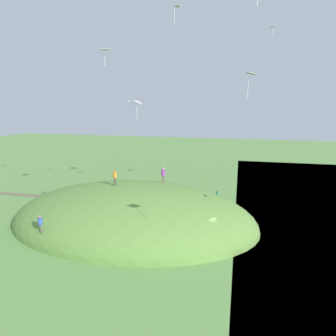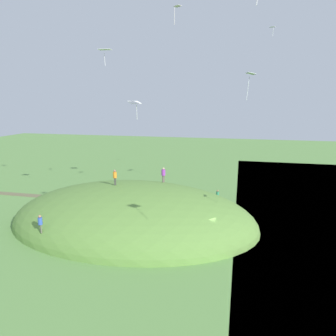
{
  "view_description": "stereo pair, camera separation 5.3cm",
  "coord_description": "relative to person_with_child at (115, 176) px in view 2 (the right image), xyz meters",
  "views": [
    {
      "loc": [
        -2.88,
        26.06,
        12.27
      ],
      "look_at": [
        3.44,
        -1.3,
        6.22
      ],
      "focal_mm": 33.19,
      "sensor_mm": 36.0,
      "label": 1
    },
    {
      "loc": [
        -2.94,
        26.05,
        12.27
      ],
      "look_at": [
        3.44,
        -1.3,
        6.22
      ],
      "focal_mm": 33.19,
      "sensor_mm": 36.0,
      "label": 2
    }
  ],
  "objects": [
    {
      "name": "grass_hill",
      "position": [
        -1.76,
        -0.07,
        -4.92
      ],
      "size": [
        25.43,
        17.37,
        7.9
      ],
      "primitive_type": "ellipsoid",
      "color": "#5D893C",
      "rests_on": "ground_plane"
    },
    {
      "name": "person_watching_kites",
      "position": [
        -4.16,
        -3.64,
        -0.35
      ],
      "size": [
        0.6,
        0.6,
        1.67
      ],
      "rotation": [
        0.0,
        0.0,
        0.6
      ],
      "color": "#574D44",
      "rests_on": "grass_hill"
    },
    {
      "name": "person_with_child",
      "position": [
        0.0,
        0.0,
        0.0
      ],
      "size": [
        0.49,
        0.49,
        1.6
      ],
      "rotation": [
        0.0,
        0.0,
        0.34
      ],
      "color": "#383B33",
      "rests_on": "grass_hill"
    },
    {
      "name": "kite_12",
      "position": [
        -4.21,
        5.56,
        7.22
      ],
      "size": [
        1.06,
        1.11,
        1.44
      ],
      "color": "white"
    },
    {
      "name": "kite_10",
      "position": [
        -12.75,
        1.27,
        9.45
      ],
      "size": [
        0.88,
        1.11,
        2.24
      ],
      "color": "white"
    },
    {
      "name": "kite_0",
      "position": [
        -15.24,
        -12.01,
        15.75
      ],
      "size": [
        0.76,
        0.67,
        1.14
      ],
      "color": "white"
    },
    {
      "name": "person_near_shore",
      "position": [
        3.82,
        7.12,
        -2.52
      ],
      "size": [
        0.5,
        0.5,
        1.61
      ],
      "rotation": [
        0.0,
        0.0,
        2.54
      ],
      "color": "#535444",
      "rests_on": "grass_hill"
    },
    {
      "name": "person_walking_path",
      "position": [
        -9.8,
        -8.49,
        -3.87
      ],
      "size": [
        0.41,
        0.41,
        1.65
      ],
      "rotation": [
        0.0,
        0.0,
        6.13
      ],
      "color": "brown",
      "rests_on": "ground_plane"
    },
    {
      "name": "kite_8",
      "position": [
        0.05,
        1.07,
        11.87
      ],
      "size": [
        1.18,
        0.86,
        1.42
      ],
      "color": "white"
    },
    {
      "name": "kite_13",
      "position": [
        -6.27,
        -0.27,
        15.32
      ],
      "size": [
        0.79,
        0.75,
        1.58
      ],
      "color": "silver"
    },
    {
      "name": "dirt_path",
      "position": [
        13.46,
        -5.86,
        -4.9
      ],
      "size": [
        17.51,
        1.19,
        0.04
      ],
      "primitive_type": "cube",
      "rotation": [
        0.0,
        0.0,
        0.0
      ],
      "color": "brown",
      "rests_on": "ground_plane"
    },
    {
      "name": "ground_plane",
      "position": [
        -9.24,
        2.45,
        -4.92
      ],
      "size": [
        160.0,
        160.0,
        0.0
      ],
      "primitive_type": "plane",
      "color": "#5F8E46"
    }
  ]
}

